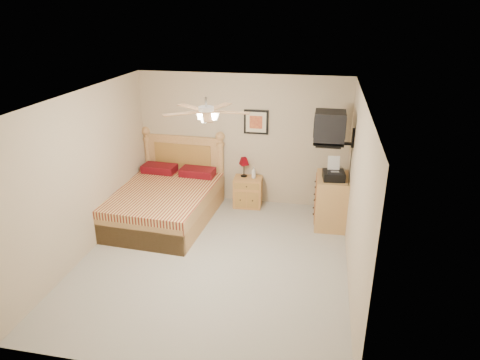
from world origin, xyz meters
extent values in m
plane|color=#9B978C|center=(0.00, 0.00, 0.00)|extent=(4.50, 4.50, 0.00)
cube|color=white|center=(0.00, 0.00, 2.50)|extent=(4.00, 4.50, 0.04)
cube|color=tan|center=(0.00, 2.25, 1.25)|extent=(4.00, 0.04, 2.50)
cube|color=tan|center=(0.00, -2.25, 1.25)|extent=(4.00, 0.04, 2.50)
cube|color=tan|center=(-2.00, 0.00, 1.25)|extent=(0.04, 4.50, 2.50)
cube|color=tan|center=(2.00, 0.00, 1.25)|extent=(0.04, 4.50, 2.50)
cube|color=#B37139|center=(0.16, 2.00, 0.29)|extent=(0.55, 0.43, 0.58)
imported|color=white|center=(0.27, 2.03, 0.69)|extent=(0.10, 0.10, 0.22)
cube|color=black|center=(0.27, 2.23, 1.62)|extent=(0.46, 0.04, 0.46)
cube|color=#B67F4F|center=(1.73, 1.53, 0.45)|extent=(0.56, 0.79, 0.91)
imported|color=#BBB195|center=(1.71, 1.81, 0.92)|extent=(0.24, 0.31, 0.03)
imported|color=gray|center=(1.72, 1.82, 0.95)|extent=(0.30, 0.33, 0.02)
camera|label=1|loc=(1.48, -5.45, 3.61)|focal=32.00mm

